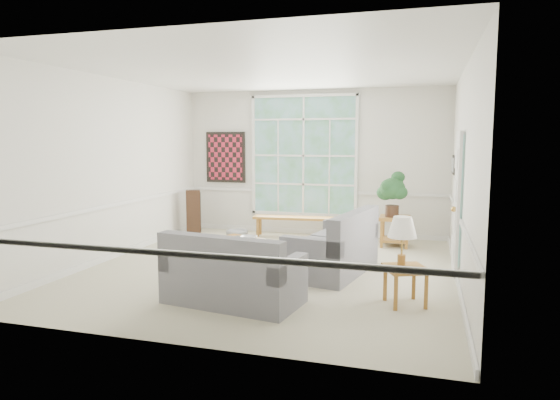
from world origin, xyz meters
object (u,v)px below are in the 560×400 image
Objects in this scene: loveseat_right at (332,241)px; end_table at (395,231)px; coffee_table at (246,254)px; side_table at (405,286)px; loveseat_front at (234,267)px.

end_table is at bearing 81.07° from loveseat_right.
coffee_table is 3.10m from end_table.
loveseat_front is at bearing -165.83° from side_table.
end_table is 3.40m from side_table.
end_table is at bearing 70.49° from coffee_table.
loveseat_right is 1.95m from loveseat_front.
coffee_table is 2.72m from side_table.
side_table is at bearing -36.70° from loveseat_right.
coffee_table is at bearing 113.86° from loveseat_front.
loveseat_right is at bearing 71.18° from loveseat_front.
loveseat_front is at bearing -50.68° from coffee_table.
coffee_table is (-0.45, 1.65, -0.23)m from loveseat_front.
coffee_table is 2.01× the size of end_table.
coffee_table is 2.39× the size of side_table.
loveseat_right reaches higher than side_table.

